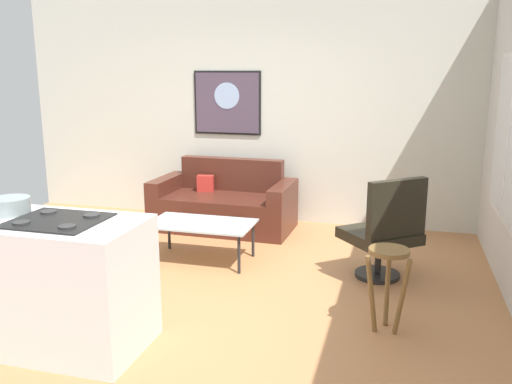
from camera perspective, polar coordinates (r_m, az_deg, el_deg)
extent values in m
cube|color=#B5784A|center=(4.82, -6.73, -10.47)|extent=(6.40, 6.40, 0.04)
cube|color=beige|center=(6.75, 0.73, 8.77)|extent=(6.40, 0.05, 2.80)
cube|color=#4A2218|center=(6.49, -3.49, -2.13)|extent=(1.32, 0.86, 0.41)
cube|color=#4A2218|center=(6.71, -2.55, 1.92)|extent=(1.30, 0.20, 0.40)
cube|color=#4A2218|center=(6.76, -9.40, -0.89)|extent=(0.20, 0.83, 0.59)
cube|color=#4A2218|center=(6.26, 2.87, -1.84)|extent=(0.20, 0.83, 0.59)
cube|color=#B72C25|center=(6.66, -5.39, 0.92)|extent=(0.21, 0.13, 0.20)
cube|color=silver|center=(5.38, -5.83, -3.35)|extent=(1.04, 0.59, 0.02)
cylinder|color=#232326|center=(5.41, -11.37, -5.65)|extent=(0.03, 0.03, 0.38)
cylinder|color=#232326|center=(5.07, -1.82, -6.65)|extent=(0.03, 0.03, 0.38)
cylinder|color=#232326|center=(5.83, -9.21, -4.20)|extent=(0.03, 0.03, 0.38)
cylinder|color=#232326|center=(5.52, -0.31, -5.01)|extent=(0.03, 0.03, 0.38)
cylinder|color=black|center=(5.18, 12.75, -8.54)|extent=(0.41, 0.41, 0.04)
cylinder|color=black|center=(5.11, 12.86, -6.40)|extent=(0.06, 0.06, 0.37)
cube|color=black|center=(5.05, 12.96, -4.53)|extent=(0.82, 0.81, 0.10)
cube|color=black|center=(4.81, 14.74, -1.72)|extent=(0.50, 0.44, 0.51)
cylinder|color=brown|center=(3.98, 13.96, -6.11)|extent=(0.29, 0.29, 0.03)
cylinder|color=brown|center=(4.21, 13.78, -9.65)|extent=(0.04, 0.12, 0.60)
cylinder|color=brown|center=(4.04, 12.14, -10.54)|extent=(0.12, 0.09, 0.60)
cylinder|color=brown|center=(4.03, 15.24, -10.73)|extent=(0.12, 0.09, 0.60)
cube|color=silver|center=(4.14, -23.43, -8.53)|extent=(1.75, 0.70, 0.90)
cube|color=black|center=(3.81, -20.33, -2.85)|extent=(0.60, 0.52, 0.01)
cylinder|color=#2D2D2D|center=(3.81, -23.64, -2.98)|extent=(0.11, 0.11, 0.01)
cylinder|color=#2D2D2D|center=(3.60, -19.42, -3.47)|extent=(0.11, 0.11, 0.01)
cylinder|color=#2D2D2D|center=(4.02, -21.17, -1.97)|extent=(0.11, 0.11, 0.01)
cylinder|color=#2D2D2D|center=(3.83, -17.06, -2.36)|extent=(0.11, 0.11, 0.01)
cylinder|color=gray|center=(4.14, -24.57, -2.02)|extent=(0.15, 0.15, 0.01)
cylinder|color=gray|center=(4.13, -24.63, -1.34)|extent=(0.27, 0.27, 0.11)
cube|color=black|center=(6.84, -3.06, 9.43)|extent=(0.87, 0.01, 0.79)
cube|color=#4D3F50|center=(6.83, -3.08, 9.42)|extent=(0.82, 0.02, 0.74)
cylinder|color=#9CB6DD|center=(6.81, -3.12, 10.16)|extent=(0.33, 0.01, 0.33)
cube|color=silver|center=(5.10, 25.40, 5.17)|extent=(0.02, 1.45, 1.45)
cube|color=white|center=(5.10, 25.29, 5.18)|extent=(0.01, 1.37, 1.37)
cube|color=silver|center=(5.10, 25.25, 5.18)|extent=(0.01, 0.04, 1.37)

